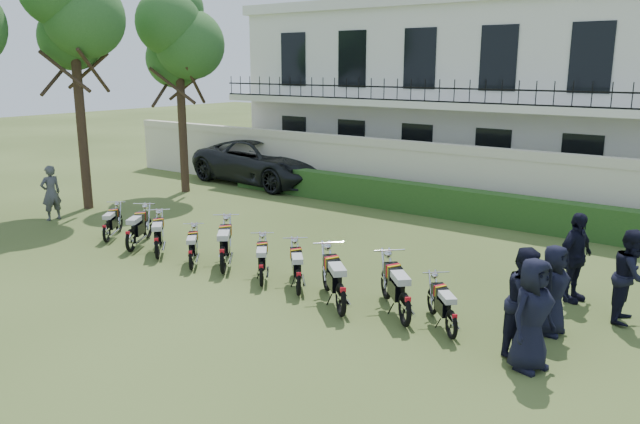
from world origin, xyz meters
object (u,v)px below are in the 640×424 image
Objects in this scene: motorcycle_4 at (223,253)px; officer_4 at (631,276)px; motorcycle_6 at (298,276)px; motorcycle_8 at (405,301)px; motorcycle_9 at (452,318)px; officer_2 at (525,291)px; motorcycle_0 at (106,228)px; tree_west_near at (179,37)px; motorcycle_1 at (130,235)px; suv at (265,162)px; motorcycle_3 at (191,254)px; officer_3 at (553,290)px; motorcycle_2 at (157,242)px; officer_1 at (526,301)px; officer_0 at (532,314)px; officer_5 at (575,257)px; tree_west_mid at (72,8)px; motorcycle_7 at (341,292)px; motorcycle_5 at (261,268)px; inspector at (51,193)px.

officer_4 is at bearing -22.21° from motorcycle_4.
motorcycle_6 is 2.65m from motorcycle_8.
motorcycle_9 is 1.50m from officer_2.
motorcycle_4 reaches higher than motorcycle_0.
tree_west_near is 4.65× the size of motorcycle_1.
suv is at bearing 100.20° from motorcycle_9.
motorcycle_3 is at bearing 156.16° from motorcycle_4.
motorcycle_8 is 0.91× the size of officer_3.
officer_1 is (9.34, 0.32, 0.47)m from motorcycle_2.
motorcycle_1 is 1.32× the size of motorcycle_3.
officer_3 is at bearing -17.70° from tree_west_near.
officer_0 is at bearing -33.67° from motorcycle_1.
suv is at bearing 66.69° from motorcycle_0.
motorcycle_1 is 0.89× the size of officer_5.
motorcycle_0 is 11.99m from officer_0.
officer_4 reaches higher than motorcycle_8.
tree_west_near is 4.61× the size of officer_3.
officer_1 is (14.15, -9.28, 0.04)m from suv.
tree_west_mid is 5.26× the size of motorcycle_4.
motorcycle_9 is at bearing -46.46° from motorcycle_2.
officer_4 is (0.89, 3.10, -0.03)m from officer_0.
motorcycle_8 is at bearing 128.89° from officer_2.
motorcycle_7 is at bearing -12.09° from tree_west_mid.
tree_west_mid reaches higher than motorcycle_5.
tree_west_mid reaches higher than officer_1.
motorcycle_3 is (3.71, -0.22, -0.01)m from motorcycle_0.
motorcycle_8 is at bearing -32.27° from motorcycle_1.
motorcycle_4 is 11.73m from suv.
motorcycle_1 reaches higher than motorcycle_0.
motorcycle_1 is 1.09× the size of motorcycle_8.
motorcycle_4 is 0.87× the size of officer_5.
motorcycle_4 is (4.55, 0.03, 0.09)m from motorcycle_0.
motorcycle_8 reaches higher than motorcycle_5.
motorcycle_4 is 0.98× the size of officer_3.
inspector is (-7.45, 0.83, 0.47)m from motorcycle_3.
motorcycle_0 is at bearing 97.73° from officer_1.
officer_2 is (13.83, -8.38, -0.12)m from suv.
tree_west_near is 11.71m from motorcycle_4.
officer_0 is (3.70, 0.09, 0.42)m from motorcycle_7.
inspector is 0.96× the size of officer_4.
officer_5 is (1.22, 3.32, 0.53)m from motorcycle_9.
officer_2 is at bearing -33.47° from motorcycle_3.
tree_west_near reaches higher than motorcycle_4.
officer_5 reaches higher than motorcycle_8.
officer_0 is 1.63m from officer_3.
officer_3 reaches higher than motorcycle_0.
motorcycle_4 is at bearing 133.87° from motorcycle_8.
officer_0 is (6.12, -0.27, 0.51)m from motorcycle_5.
motorcycle_4 is at bearing -137.83° from suv.
motorcycle_9 is 0.70× the size of officer_4.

